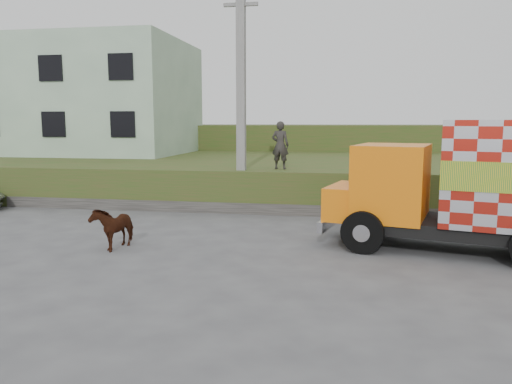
% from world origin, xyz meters
% --- Properties ---
extents(ground, '(120.00, 120.00, 0.00)m').
position_xyz_m(ground, '(0.00, 0.00, 0.00)').
color(ground, '#474749').
rests_on(ground, ground).
extents(embankment, '(40.00, 12.00, 1.50)m').
position_xyz_m(embankment, '(0.00, 10.00, 0.75)').
color(embankment, '#30531B').
rests_on(embankment, ground).
extents(embankment_far, '(40.00, 12.00, 3.00)m').
position_xyz_m(embankment_far, '(0.00, 22.00, 1.50)').
color(embankment_far, '#30531B').
rests_on(embankment_far, ground).
extents(retaining_strip, '(16.00, 0.50, 0.40)m').
position_xyz_m(retaining_strip, '(-2.00, 4.20, 0.20)').
color(retaining_strip, '#595651').
rests_on(retaining_strip, ground).
extents(building, '(10.00, 8.00, 6.00)m').
position_xyz_m(building, '(-11.00, 13.00, 4.50)').
color(building, '#B5D2B3').
rests_on(building, embankment).
extents(utility_pole, '(1.20, 0.30, 8.00)m').
position_xyz_m(utility_pole, '(-1.00, 4.60, 4.08)').
color(utility_pole, gray).
rests_on(utility_pole, ground).
extents(cargo_truck, '(7.64, 4.00, 3.26)m').
position_xyz_m(cargo_truck, '(6.24, -0.22, 1.68)').
color(cargo_truck, black).
rests_on(cargo_truck, ground).
extents(cow, '(0.78, 1.38, 1.11)m').
position_xyz_m(cow, '(-3.15, -1.16, 0.55)').
color(cow, '#35130D').
rests_on(cow, ground).
extents(pedestrian, '(0.69, 0.50, 1.74)m').
position_xyz_m(pedestrian, '(0.32, 5.19, 2.37)').
color(pedestrian, '#302C2A').
rests_on(pedestrian, embankment).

